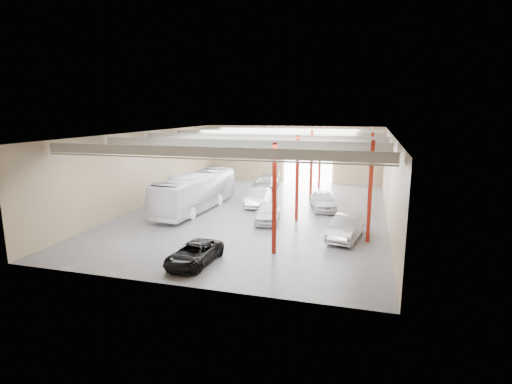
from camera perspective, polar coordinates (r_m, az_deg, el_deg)
The scene contains 8 objects.
depot_shell at distance 35.38m, azimuth 0.78°, elevation 5.19°, with size 22.12×32.12×7.06m.
coach_bus at distance 36.66m, azimuth -8.62°, elevation 0.09°, with size 2.84×12.12×3.38m, color white.
black_sedan at distance 24.08m, azimuth -8.82°, elevation -8.70°, with size 2.09×4.54×1.26m, color black.
car_row_a at distance 32.46m, azimuth 1.68°, elevation -2.94°, with size 1.84×4.56×1.55m, color white.
car_row_b at distance 37.90m, azimuth 0.28°, elevation -0.74°, with size 1.74×4.98×1.64m, color #B9B9BE.
car_row_c at distance 44.82m, azimuth 1.31°, elevation 1.22°, with size 2.36×5.80×1.68m, color gray.
car_right_near at distance 28.96m, azimuth 12.81°, elevation -4.94°, with size 1.76×5.04×1.66m, color #AFAFB4.
car_right_far at distance 36.83m, azimuth 9.59°, elevation -1.23°, with size 2.00×4.98×1.70m, color silver.
Camera 1 is at (9.28, -33.46, 8.94)m, focal length 28.00 mm.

